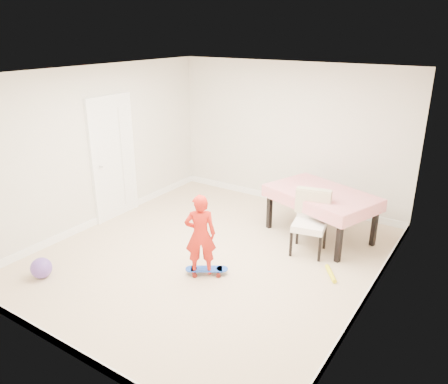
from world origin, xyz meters
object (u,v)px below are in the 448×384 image
Objects in this scene: dining_chair at (309,223)px; skateboard at (207,271)px; balloon at (41,268)px; child at (200,237)px; dining_table at (320,214)px.

dining_chair is 1.66m from skateboard.
dining_chair is 1.62× the size of skateboard.
dining_chair reaches higher than skateboard.
child is at bearing 34.95° from balloon.
child is (-0.95, -1.38, 0.09)m from dining_chair.
child reaches higher than dining_chair.
dining_chair reaches higher than dining_table.
skateboard is (-0.90, -1.33, -0.43)m from dining_chair.
skateboard is at bearing 35.28° from balloon.
child is (-0.88, -1.98, 0.18)m from dining_table.
dining_table is 2.12m from skateboard.
dining_table is 2.80× the size of skateboard.
dining_table is at bearing -150.46° from child.
balloon is (-2.62, -3.19, -0.24)m from dining_table.
balloon is at bearing -177.91° from skateboard.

